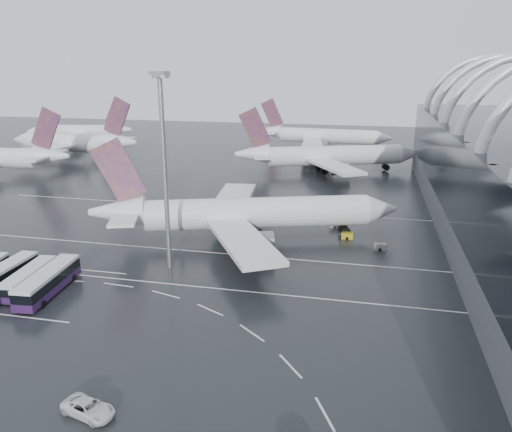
% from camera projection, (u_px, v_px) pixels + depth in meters
% --- Properties ---
extents(ground, '(420.00, 420.00, 0.00)m').
position_uv_depth(ground, '(185.00, 280.00, 77.58)').
color(ground, black).
rests_on(ground, ground).
extents(lane_marking_near, '(120.00, 0.25, 0.01)m').
position_uv_depth(lane_marking_near, '(181.00, 285.00, 75.71)').
color(lane_marking_near, white).
rests_on(lane_marking_near, ground).
extents(lane_marking_mid, '(120.00, 0.25, 0.01)m').
position_uv_depth(lane_marking_mid, '(209.00, 252.00, 88.78)').
color(lane_marking_mid, white).
rests_on(lane_marking_mid, ground).
extents(lane_marking_far, '(120.00, 0.25, 0.01)m').
position_uv_depth(lane_marking_far, '(246.00, 209.00, 114.90)').
color(lane_marking_far, white).
rests_on(lane_marking_far, ground).
extents(bus_bay_line_north, '(28.00, 0.25, 0.01)m').
position_uv_depth(bus_bay_line_north, '(48.00, 266.00, 82.57)').
color(bus_bay_line_north, white).
rests_on(bus_bay_line_north, ground).
extents(airliner_main, '(57.07, 49.46, 19.79)m').
position_uv_depth(airliner_main, '(242.00, 214.00, 94.11)').
color(airliner_main, white).
rests_on(airliner_main, ground).
extents(airliner_gate_b, '(56.20, 49.95, 20.06)m').
position_uv_depth(airliner_gate_b, '(325.00, 156.00, 152.44)').
color(airliner_gate_b, white).
rests_on(airliner_gate_b, ground).
extents(airliner_gate_c, '(53.24, 49.00, 18.96)m').
position_uv_depth(airliner_gate_c, '(320.00, 136.00, 196.38)').
color(airliner_gate_c, white).
rests_on(airliner_gate_c, ground).
extents(jet_remote_mid, '(50.10, 40.37, 21.82)m').
position_uv_depth(jet_remote_mid, '(75.00, 143.00, 174.12)').
color(jet_remote_mid, white).
rests_on(jet_remote_mid, ground).
extents(jet_remote_far, '(44.27, 35.81, 19.28)m').
position_uv_depth(jet_remote_far, '(81.00, 132.00, 207.01)').
color(jet_remote_far, white).
rests_on(jet_remote_far, ground).
extents(bus_row_near_b, '(3.07, 12.45, 3.06)m').
position_uv_depth(bus_row_near_b, '(5.00, 274.00, 75.55)').
color(bus_row_near_b, '#311543').
rests_on(bus_row_near_b, ground).
extents(bus_row_near_c, '(3.87, 12.18, 2.95)m').
position_uv_depth(bus_row_near_c, '(29.00, 278.00, 74.15)').
color(bus_row_near_c, '#311543').
rests_on(bus_row_near_c, ground).
extents(bus_row_near_d, '(4.41, 14.18, 3.43)m').
position_uv_depth(bus_row_near_d, '(48.00, 281.00, 72.48)').
color(bus_row_near_d, '#311543').
rests_on(bus_row_near_d, ground).
extents(van_curve_a, '(5.92, 3.82, 1.52)m').
position_uv_depth(van_curve_a, '(88.00, 408.00, 47.55)').
color(van_curve_a, white).
rests_on(van_curve_a, ground).
extents(floodlight_mast, '(2.39, 2.39, 31.14)m').
position_uv_depth(floodlight_mast, '(164.00, 149.00, 76.61)').
color(floodlight_mast, gray).
rests_on(floodlight_mast, ground).
extents(gse_cart_belly_a, '(2.19, 1.29, 1.20)m').
position_uv_depth(gse_cart_belly_a, '(347.00, 236.00, 95.61)').
color(gse_cart_belly_a, '#AA9816').
rests_on(gse_cart_belly_a, ground).
extents(gse_cart_belly_b, '(2.12, 1.26, 1.16)m').
position_uv_depth(gse_cart_belly_b, '(335.00, 225.00, 102.00)').
color(gse_cart_belly_b, slate).
rests_on(gse_cart_belly_b, ground).
extents(gse_cart_belly_c, '(1.89, 1.12, 1.03)m').
position_uv_depth(gse_cart_belly_c, '(234.00, 244.00, 91.58)').
color(gse_cart_belly_c, '#AA9816').
rests_on(gse_cart_belly_c, ground).
extents(gse_cart_belly_d, '(2.18, 1.29, 1.19)m').
position_uv_depth(gse_cart_belly_d, '(380.00, 247.00, 89.75)').
color(gse_cart_belly_d, slate).
rests_on(gse_cart_belly_d, ground).
extents(gse_cart_belly_e, '(1.89, 1.12, 1.03)m').
position_uv_depth(gse_cart_belly_e, '(335.00, 222.00, 104.05)').
color(gse_cart_belly_e, '#AA9816').
rests_on(gse_cart_belly_e, ground).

